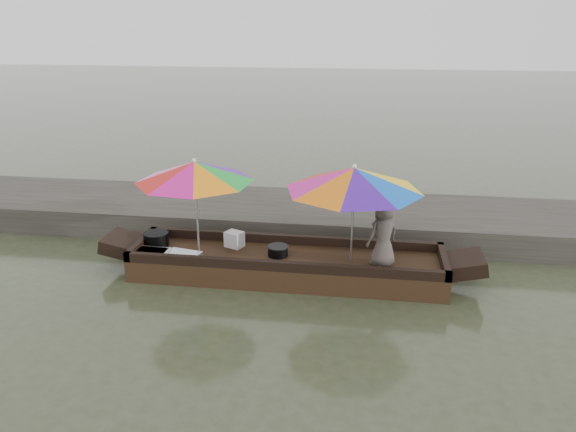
# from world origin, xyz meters

# --- Properties ---
(water) EXTENTS (80.00, 80.00, 0.00)m
(water) POSITION_xyz_m (0.00, 0.00, 0.00)
(water) COLOR #313A21
(water) RESTS_ON ground
(dock) EXTENTS (22.00, 2.20, 0.50)m
(dock) POSITION_xyz_m (0.00, 2.20, 0.25)
(dock) COLOR #2D2B26
(dock) RESTS_ON ground
(boat_hull) EXTENTS (4.98, 1.20, 0.35)m
(boat_hull) POSITION_xyz_m (0.00, 0.00, 0.17)
(boat_hull) COLOR black
(boat_hull) RESTS_ON water
(cooking_pot) EXTENTS (0.41, 0.41, 0.22)m
(cooking_pot) POSITION_xyz_m (-2.24, 0.15, 0.46)
(cooking_pot) COLOR black
(cooking_pot) RESTS_ON boat_hull
(tray_crayfish) EXTENTS (0.55, 0.39, 0.09)m
(tray_crayfish) POSITION_xyz_m (-2.15, -0.30, 0.39)
(tray_crayfish) COLOR silver
(tray_crayfish) RESTS_ON boat_hull
(tray_scallop) EXTENTS (0.60, 0.47, 0.06)m
(tray_scallop) POSITION_xyz_m (-1.65, -0.27, 0.38)
(tray_scallop) COLOR silver
(tray_scallop) RESTS_ON boat_hull
(charcoal_grill) EXTENTS (0.32, 0.32, 0.15)m
(charcoal_grill) POSITION_xyz_m (-0.15, 0.01, 0.43)
(charcoal_grill) COLOR black
(charcoal_grill) RESTS_ON boat_hull
(supply_bag) EXTENTS (0.35, 0.31, 0.26)m
(supply_bag) POSITION_xyz_m (-0.93, 0.28, 0.48)
(supply_bag) COLOR silver
(supply_bag) RESTS_ON boat_hull
(vendor) EXTENTS (0.61, 0.57, 1.05)m
(vendor) POSITION_xyz_m (1.49, -0.12, 0.87)
(vendor) COLOR #4D4440
(vendor) RESTS_ON boat_hull
(umbrella_bow) EXTENTS (2.31, 2.31, 1.55)m
(umbrella_bow) POSITION_xyz_m (-1.46, 0.00, 1.12)
(umbrella_bow) COLOR #5714A5
(umbrella_bow) RESTS_ON boat_hull
(umbrella_stern) EXTENTS (2.37, 2.37, 1.55)m
(umbrella_stern) POSITION_xyz_m (1.01, 0.00, 1.12)
(umbrella_stern) COLOR yellow
(umbrella_stern) RESTS_ON boat_hull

